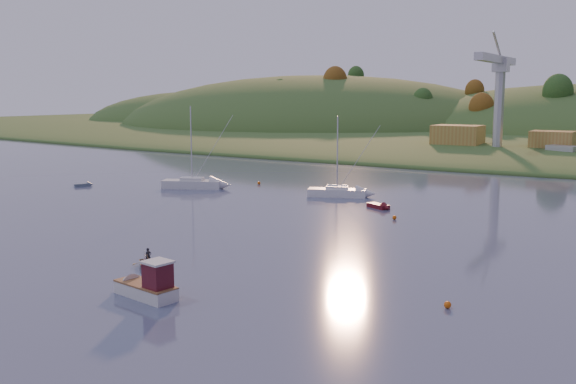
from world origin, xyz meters
The scene contains 22 objects.
ground centered at (0.00, 0.00, 0.00)m, with size 500.00×500.00×0.00m, color #333F54.
far_shore centered at (0.00, 230.00, 0.00)m, with size 620.00×220.00×1.50m, color #2A5321.
shore_slope centered at (0.00, 165.00, 0.00)m, with size 640.00×150.00×7.00m, color #2A5321.
hill_left_far centered at (-160.00, 215.00, 0.00)m, with size 120.00×100.00×32.00m, color #2A5321.
hill_left centered at (-90.00, 200.00, 0.00)m, with size 170.00×140.00×44.00m, color #2A5321.
hillside_trees centered at (0.00, 185.00, 0.00)m, with size 280.00×50.00×32.00m, color #1E4D1B, non-canonical shape.
wharf centered at (5.00, 122.00, 1.20)m, with size 42.00×16.00×2.40m, color slate.
shed_west centered at (-8.00, 123.00, 4.80)m, with size 11.00×8.00×4.80m, color #A87B38.
shed_east centered at (13.00, 124.00, 4.40)m, with size 9.00×7.00×4.00m, color #A87B38.
dock_crane centered at (2.00, 118.39, 17.17)m, with size 3.20×28.00×20.30m.
fishing_boat centered at (5.91, 5.06, 0.86)m, with size 6.29×2.79×3.87m.
sailboat_near centered at (-26.23, 48.29, 0.80)m, with size 9.44×6.27×12.66m.
sailboat_far centered at (-3.37, 52.90, 0.74)m, with size 8.52×5.24×11.36m.
canoe centered at (0.87, 10.87, 0.33)m, with size 2.29×3.21×0.67m, color #A08358.
paddler centered at (0.87, 10.87, 0.72)m, with size 0.53×0.35×1.44m, color black.
red_tender centered at (6.07, 47.15, 0.27)m, with size 3.94×2.83×1.28m.
grey_dinghy centered at (-42.18, 41.24, 0.22)m, with size 2.37×3.05×1.08m.
work_vessel centered at (16.11, 118.00, 1.33)m, with size 15.43×10.07×3.74m.
buoy_0 centered at (25.47, 14.08, 0.25)m, with size 0.50×0.50×0.50m, color #DB5B0B.
buoy_1 centered at (10.21, 41.37, 0.25)m, with size 0.50×0.50×0.50m, color #DB5B0B.
buoy_2 centered at (-31.82, 51.30, 0.25)m, with size 0.50×0.50×0.50m, color #DB5B0B.
buoy_3 centered at (-19.87, 57.28, 0.25)m, with size 0.50×0.50×0.50m, color #DB5B0B.
Camera 1 is at (38.47, -27.21, 14.41)m, focal length 40.00 mm.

